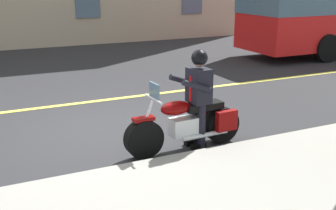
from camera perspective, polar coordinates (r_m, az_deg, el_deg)
name	(u,v)px	position (r m, az deg, el deg)	size (l,w,h in m)	color
ground_plane	(106,129)	(8.46, -8.42, -3.26)	(80.00, 80.00, 0.00)	#28282B
lane_center_stripe	(81,103)	(10.30, -11.68, 0.27)	(60.00, 0.16, 0.01)	#E5DB4C
motorcycle_main	(188,124)	(7.30, 2.75, -2.62)	(2.22, 0.65, 1.26)	black
rider_main	(198,90)	(7.23, 4.10, 1.99)	(0.64, 0.56, 1.74)	black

